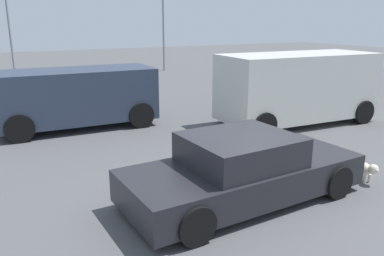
# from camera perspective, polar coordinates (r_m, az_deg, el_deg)

# --- Properties ---
(ground_plane) EXTENTS (80.00, 80.00, 0.00)m
(ground_plane) POSITION_cam_1_polar(r_m,az_deg,el_deg) (7.89, 8.61, -8.95)
(ground_plane) COLOR #515154
(sedan_foreground) EXTENTS (4.59, 2.08, 1.27)m
(sedan_foreground) POSITION_cam_1_polar(r_m,az_deg,el_deg) (7.24, 7.42, -6.18)
(sedan_foreground) COLOR #232328
(sedan_foreground) RESTS_ON ground_plane
(dog) EXTENTS (0.29, 0.67, 0.45)m
(dog) POSITION_cam_1_polar(r_m,az_deg,el_deg) (8.83, 24.10, -5.47)
(dog) COLOR beige
(dog) RESTS_ON ground_plane
(van_white) EXTENTS (5.18, 2.47, 2.24)m
(van_white) POSITION_cam_1_polar(r_m,az_deg,el_deg) (12.94, 15.25, 5.94)
(van_white) COLOR silver
(van_white) RESTS_ON ground_plane
(suv_dark) EXTENTS (4.76, 2.24, 1.81)m
(suv_dark) POSITION_cam_1_polar(r_m,az_deg,el_deg) (12.53, -16.62, 4.56)
(suv_dark) COLOR #2D384C
(suv_dark) RESTS_ON ground_plane
(pedestrian) EXTENTS (0.46, 0.45, 1.69)m
(pedestrian) POSITION_cam_1_polar(r_m,az_deg,el_deg) (14.63, 10.09, 6.50)
(pedestrian) COLOR gray
(pedestrian) RESTS_ON ground_plane
(light_post_near) EXTENTS (0.44, 0.44, 5.98)m
(light_post_near) POSITION_cam_1_polar(r_m,az_deg,el_deg) (26.18, -4.28, 17.38)
(light_post_near) COLOR gray
(light_post_near) RESTS_ON ground_plane
(light_post_mid) EXTENTS (0.44, 0.44, 6.53)m
(light_post_mid) POSITION_cam_1_polar(r_m,az_deg,el_deg) (26.41, -25.68, 16.64)
(light_post_mid) COLOR gray
(light_post_mid) RESTS_ON ground_plane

